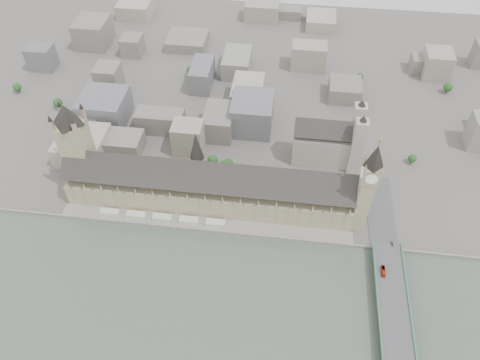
# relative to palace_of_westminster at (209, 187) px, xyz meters

# --- Properties ---
(ground) EXTENTS (900.00, 900.00, 0.00)m
(ground) POSITION_rel_palace_of_westminster_xyz_m (0.00, -19.70, -22.71)
(ground) COLOR #595651
(ground) RESTS_ON ground
(embankment_wall) EXTENTS (600.00, 1.50, 3.00)m
(embankment_wall) POSITION_rel_palace_of_westminster_xyz_m (0.00, -34.70, -21.21)
(embankment_wall) COLOR gray
(embankment_wall) RESTS_ON ground
(river_terrace) EXTENTS (270.00, 15.00, 2.00)m
(river_terrace) POSITION_rel_palace_of_westminster_xyz_m (0.00, -27.20, -21.71)
(river_terrace) COLOR gray
(river_terrace) RESTS_ON ground
(terrace_tents) EXTENTS (118.00, 7.00, 4.00)m
(terrace_tents) POSITION_rel_palace_of_westminster_xyz_m (-40.00, -26.70, -18.71)
(terrace_tents) COLOR silver
(terrace_tents) RESTS_ON river_terrace
(palace_of_westminster) EXTENTS (265.00, 40.73, 55.44)m
(palace_of_westminster) POSITION_rel_palace_of_westminster_xyz_m (0.00, 0.00, 0.00)
(palace_of_westminster) COLOR gray
(palace_of_westminster) RESTS_ON ground
(elizabeth_tower) EXTENTS (17.00, 17.00, 107.50)m
(elizabeth_tower) POSITION_rel_palace_of_westminster_xyz_m (138.00, -11.70, 35.38)
(elizabeth_tower) COLOR gray
(elizabeth_tower) RESTS_ON ground
(victoria_tower) EXTENTS (30.00, 30.00, 100.00)m
(victoria_tower) POSITION_rel_palace_of_westminster_xyz_m (-122.00, 6.30, 32.50)
(victoria_tower) COLOR gray
(victoria_tower) RESTS_ON ground
(central_tower) EXTENTS (13.00, 13.00, 48.00)m
(central_tower) POSITION_rel_palace_of_westminster_xyz_m (-10.00, 6.30, 35.21)
(central_tower) COLOR gray
(central_tower) RESTS_ON ground
(westminster_bridge) EXTENTS (25.00, 325.00, 10.25)m
(westminster_bridge) POSITION_rel_palace_of_westminster_xyz_m (162.00, -107.20, -17.58)
(westminster_bridge) COLOR #474749
(westminster_bridge) RESTS_ON ground
(westminster_abbey) EXTENTS (68.00, 36.00, 64.00)m
(westminster_abbey) POSITION_rel_palace_of_westminster_xyz_m (110.92, 75.30, 2.38)
(westminster_abbey) COLOR #A8A197
(westminster_abbey) RESTS_ON ground
(city_skyline_inland) EXTENTS (720.00, 360.00, 38.00)m
(city_skyline_inland) POSITION_rel_palace_of_westminster_xyz_m (0.00, 225.30, -3.71)
(city_skyline_inland) COLOR gray
(city_skyline_inland) RESTS_ON ground
(park_trees) EXTENTS (110.00, 30.00, 15.00)m
(park_trees) POSITION_rel_palace_of_westminster_xyz_m (-10.00, 40.30, -15.21)
(park_trees) COLOR #1C491A
(park_trees) RESTS_ON ground
(red_bus_north) EXTENTS (2.77, 11.04, 3.06)m
(red_bus_north) POSITION_rel_palace_of_westminster_xyz_m (156.08, -65.17, -10.92)
(red_bus_north) COLOR red
(red_bus_north) RESTS_ON westminster_bridge
(car_approach) EXTENTS (3.33, 5.35, 1.45)m
(car_approach) POSITION_rel_palace_of_westminster_xyz_m (166.19, -35.60, -11.73)
(car_approach) COLOR gray
(car_approach) RESTS_ON westminster_bridge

